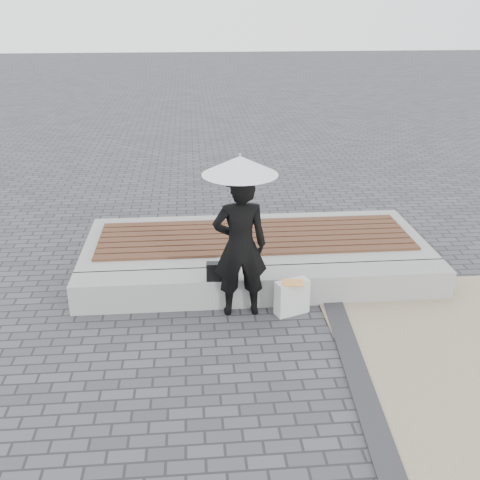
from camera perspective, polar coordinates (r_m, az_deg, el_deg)
The scene contains 10 objects.
ground at distance 6.39m, azimuth 4.24°, elevation -12.75°, with size 80.00×80.00×0.00m, color #46454A.
edging_band at distance 6.15m, azimuth 12.15°, elevation -14.72°, with size 0.25×5.20×0.04m, color #2D2D30.
seating_ledge at distance 7.64m, azimuth 2.43°, elevation -4.57°, with size 5.00×0.45×0.40m, color gray.
timber_platform at distance 8.72m, azimuth 1.44°, elevation -0.95°, with size 5.00×2.00×0.40m, color gray.
timber_decking at distance 8.63m, azimuth 1.46°, elevation 0.38°, with size 4.60×1.40×0.04m, color brown, non-canonical shape.
woman at distance 7.02m, azimuth 0.00°, elevation -0.61°, with size 0.67×0.44×1.84m, color black.
parasol at distance 6.69m, azimuth 0.00°, elevation 7.39°, with size 0.89×0.89×1.14m.
handbag at distance 7.30m, azimuth -2.01°, elevation -3.12°, with size 0.34×0.12×0.24m, color black.
canvas_tote at distance 7.34m, azimuth 5.15°, elevation -5.65°, with size 0.43×0.18×0.45m, color silver.
magazine at distance 7.19m, azimuth 5.28°, elevation -4.23°, with size 0.27×0.20×0.01m, color #E7373A.
Camera 1 is at (-0.91, -5.13, 3.71)m, focal length 43.17 mm.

